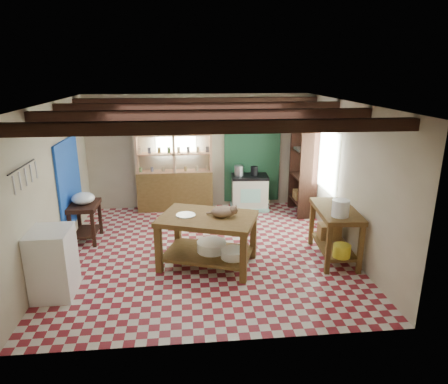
{
  "coord_description": "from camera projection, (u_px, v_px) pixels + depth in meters",
  "views": [
    {
      "loc": [
        -0.32,
        -6.52,
        3.12
      ],
      "look_at": [
        0.37,
        0.3,
        1.0
      ],
      "focal_mm": 32.0,
      "sensor_mm": 36.0,
      "label": 1
    }
  ],
  "objects": [
    {
      "name": "basin_small",
      "position": [
        233.0,
        254.0,
        6.38
      ],
      "size": [
        0.51,
        0.51,
        0.14
      ],
      "primitive_type": "cylinder",
      "rotation": [
        0.0,
        0.0,
        -0.34
      ],
      "color": "white",
      "rests_on": "work_table"
    },
    {
      "name": "white_bucket",
      "position": [
        341.0,
        208.0,
        6.27
      ],
      "size": [
        0.29,
        0.29,
        0.27
      ],
      "primitive_type": "cylinder",
      "rotation": [
        0.0,
        0.0,
        -0.08
      ],
      "color": "white",
      "rests_on": "right_counter"
    },
    {
      "name": "kettle_left",
      "position": [
        239.0,
        171.0,
        9.02
      ],
      "size": [
        0.22,
        0.22,
        0.24
      ],
      "primitive_type": "cylinder",
      "rotation": [
        0.0,
        0.0,
        -0.06
      ],
      "color": "#B9B8C1",
      "rests_on": "stove"
    },
    {
      "name": "floor",
      "position": [
        205.0,
        251.0,
        7.15
      ],
      "size": [
        5.0,
        5.0,
        0.02
      ],
      "primitive_type": "cube",
      "color": "maroon",
      "rests_on": "ground"
    },
    {
      "name": "work_table",
      "position": [
        208.0,
        241.0,
        6.54
      ],
      "size": [
        1.76,
        1.46,
        0.85
      ],
      "primitive_type": "cube",
      "rotation": [
        0.0,
        0.0,
        -0.34
      ],
      "color": "brown",
      "rests_on": "floor"
    },
    {
      "name": "cat",
      "position": [
        223.0,
        211.0,
        6.37
      ],
      "size": [
        0.43,
        0.36,
        0.18
      ],
      "primitive_type": "ellipsoid",
      "rotation": [
        0.0,
        0.0,
        -0.17
      ],
      "color": "#9C785A",
      "rests_on": "work_table"
    },
    {
      "name": "wicker_basket",
      "position": [
        329.0,
        231.0,
        7.09
      ],
      "size": [
        0.39,
        0.32,
        0.26
      ],
      "primitive_type": "cube",
      "rotation": [
        0.0,
        0.0,
        -0.08
      ],
      "color": "olive",
      "rests_on": "right_counter"
    },
    {
      "name": "enamel_bowl",
      "position": [
        83.0,
        198.0,
        7.35
      ],
      "size": [
        0.42,
        0.42,
        0.21
      ],
      "primitive_type": "ellipsoid",
      "rotation": [
        0.0,
        0.0,
        -0.01
      ],
      "color": "white",
      "rests_on": "prep_table"
    },
    {
      "name": "kettle_right",
      "position": [
        254.0,
        171.0,
        9.04
      ],
      "size": [
        0.18,
        0.18,
        0.21
      ],
      "primitive_type": "cylinder",
      "rotation": [
        0.0,
        0.0,
        -0.06
      ],
      "color": "black",
      "rests_on": "stove"
    },
    {
      "name": "green_wall_patch",
      "position": [
        252.0,
        153.0,
        9.25
      ],
      "size": [
        1.3,
        0.04,
        2.3
      ],
      "primitive_type": "cube",
      "color": "#1C482D",
      "rests_on": "wall_back"
    },
    {
      "name": "wall_back",
      "position": [
        198.0,
        152.0,
        9.14
      ],
      "size": [
        5.0,
        0.04,
        2.6
      ],
      "primitive_type": "cube",
      "color": "#BEB399",
      "rests_on": "floor"
    },
    {
      "name": "utensil_rail",
      "position": [
        23.0,
        176.0,
        5.24
      ],
      "size": [
        0.06,
        0.9,
        0.28
      ],
      "primitive_type": "cube",
      "color": "black",
      "rests_on": "wall_left"
    },
    {
      "name": "steel_tray",
      "position": [
        186.0,
        215.0,
        6.44
      ],
      "size": [
        0.4,
        0.4,
        0.02
      ],
      "primitive_type": "cylinder",
      "rotation": [
        0.0,
        0.0,
        -0.34
      ],
      "color": "#B9B8C1",
      "rests_on": "work_table"
    },
    {
      "name": "wall_front",
      "position": [
        216.0,
        242.0,
        4.39
      ],
      "size": [
        5.0,
        0.04,
        2.6
      ],
      "primitive_type": "cube",
      "color": "#BEB399",
      "rests_on": "floor"
    },
    {
      "name": "window_back",
      "position": [
        176.0,
        135.0,
        8.95
      ],
      "size": [
        0.9,
        0.02,
        0.8
      ],
      "primitive_type": "cube",
      "color": "silver",
      "rests_on": "wall_back"
    },
    {
      "name": "right_counter",
      "position": [
        334.0,
        233.0,
        6.78
      ],
      "size": [
        0.72,
        1.29,
        0.89
      ],
      "primitive_type": "cube",
      "rotation": [
        0.0,
        0.0,
        -0.08
      ],
      "color": "brown",
      "rests_on": "floor"
    },
    {
      "name": "wall_right",
      "position": [
        346.0,
        177.0,
        7.0
      ],
      "size": [
        0.04,
        5.0,
        2.6
      ],
      "primitive_type": "cube",
      "color": "#BEB399",
      "rests_on": "floor"
    },
    {
      "name": "shelving_unit",
      "position": [
        174.0,
        163.0,
        8.96
      ],
      "size": [
        1.7,
        0.34,
        2.2
      ],
      "primitive_type": "cube",
      "color": "tan",
      "rests_on": "floor"
    },
    {
      "name": "white_cabinet",
      "position": [
        53.0,
        263.0,
        5.65
      ],
      "size": [
        0.56,
        0.66,
        0.99
      ],
      "primitive_type": "cube",
      "rotation": [
        0.0,
        0.0,
        0.01
      ],
      "color": "white",
      "rests_on": "floor"
    },
    {
      "name": "wall_left",
      "position": [
        51.0,
        185.0,
        6.52
      ],
      "size": [
        0.04,
        5.0,
        2.6
      ],
      "primitive_type": "cube",
      "color": "#BEB399",
      "rests_on": "floor"
    },
    {
      "name": "pot_rack",
      "position": [
        256.0,
        115.0,
        8.57
      ],
      "size": [
        0.86,
        0.12,
        0.36
      ],
      "primitive_type": "cube",
      "color": "black",
      "rests_on": "ceiling"
    },
    {
      "name": "ceiling",
      "position": [
        203.0,
        103.0,
        6.38
      ],
      "size": [
        5.0,
        5.0,
        0.02
      ],
      "primitive_type": "cube",
      "color": "#434448",
      "rests_on": "wall_back"
    },
    {
      "name": "yellow_tub",
      "position": [
        342.0,
        251.0,
        6.38
      ],
      "size": [
        0.3,
        0.3,
        0.2
      ],
      "primitive_type": "cylinder",
      "rotation": [
        0.0,
        0.0,
        -0.08
      ],
      "color": "yellow",
      "rests_on": "right_counter"
    },
    {
      "name": "basin_large",
      "position": [
        212.0,
        246.0,
        6.61
      ],
      "size": [
        0.62,
        0.62,
        0.17
      ],
      "primitive_type": "cylinder",
      "rotation": [
        0.0,
        0.0,
        -0.34
      ],
      "color": "white",
      "rests_on": "work_table"
    },
    {
      "name": "blue_wall_patch",
      "position": [
        69.0,
        182.0,
        7.44
      ],
      "size": [
        0.04,
        1.4,
        1.6
      ],
      "primitive_type": "cube",
      "color": "blue",
      "rests_on": "wall_left"
    },
    {
      "name": "ceiling_beams",
      "position": [
        203.0,
        111.0,
        6.41
      ],
      "size": [
        5.0,
        3.8,
        0.15
      ],
      "primitive_type": "cube",
      "color": "black",
      "rests_on": "ceiling"
    },
    {
      "name": "stove",
      "position": [
        249.0,
        192.0,
        9.18
      ],
      "size": [
        0.85,
        0.6,
        0.8
      ],
      "primitive_type": "cube",
      "rotation": [
        0.0,
        0.0,
        -0.06
      ],
      "color": "beige",
      "rests_on": "floor"
    },
    {
      "name": "window_right",
      "position": [
        326.0,
        159.0,
        7.92
      ],
      "size": [
        0.02,
        1.3,
        1.2
      ],
      "primitive_type": "cube",
      "color": "silver",
      "rests_on": "wall_right"
    },
    {
      "name": "prep_table",
      "position": [
        86.0,
        222.0,
        7.49
      ],
      "size": [
        0.5,
        0.73,
        0.74
      ],
      "primitive_type": "cube",
      "rotation": [
        0.0,
        0.0,
        -0.01
      ],
      "color": "black",
      "rests_on": "floor"
    },
    {
      "name": "tall_rack",
      "position": [
        303.0,
        170.0,
        8.78
      ],
      "size": [
        0.4,
        0.86,
        2.0
      ],
      "primitive_type": "cube",
      "color": "black",
      "rests_on": "floor"
    }
  ]
}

